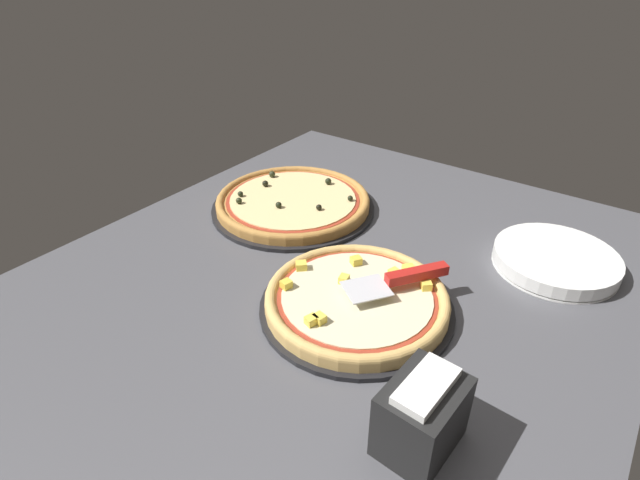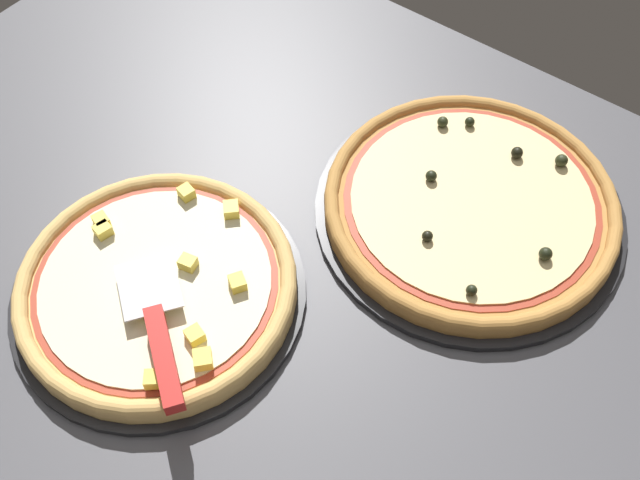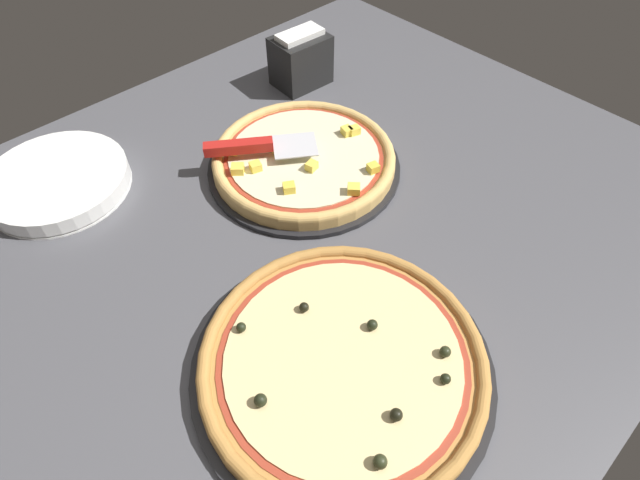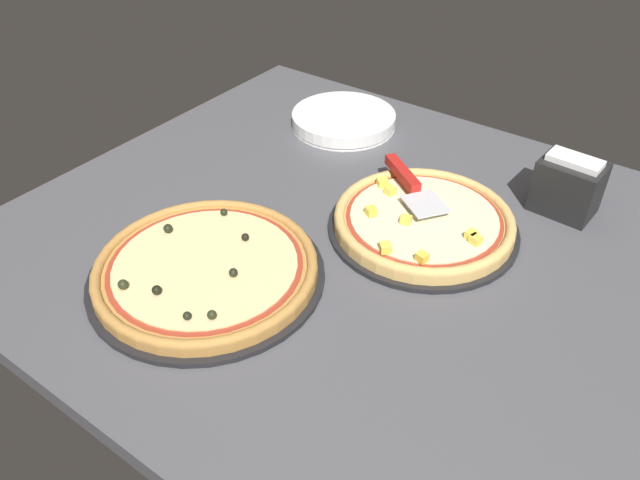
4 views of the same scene
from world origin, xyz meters
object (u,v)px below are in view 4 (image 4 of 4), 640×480
Objects in this scene: pizza_front at (424,219)px; pizza_back at (206,267)px; napkin_holder at (568,186)px; serving_spatula at (407,179)px; plate_stack at (344,120)px.

pizza_front is 41.91cm from pizza_back.
napkin_holder is at bearing -130.81° from pizza_front.
serving_spatula is (7.54, -6.26, 3.16)cm from pizza_front.
serving_spatula is at bearing -112.00° from pizza_back.
pizza_front is 45.04cm from plate_stack.
serving_spatula is at bearing 31.05° from napkin_holder.
pizza_front is 1.35× the size of plate_stack.
pizza_back is 2.00× the size of serving_spatula.
plate_stack is 2.05× the size of napkin_holder.
plate_stack is at bearing -4.13° from napkin_holder.
pizza_front is 10.30cm from serving_spatula.
pizza_front and pizza_back have the same top height.
napkin_holder is (-43.39, -56.88, 3.33)cm from pizza_back.
serving_spatula is 31.48cm from napkin_holder.
pizza_front is at bearing -124.88° from pizza_back.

